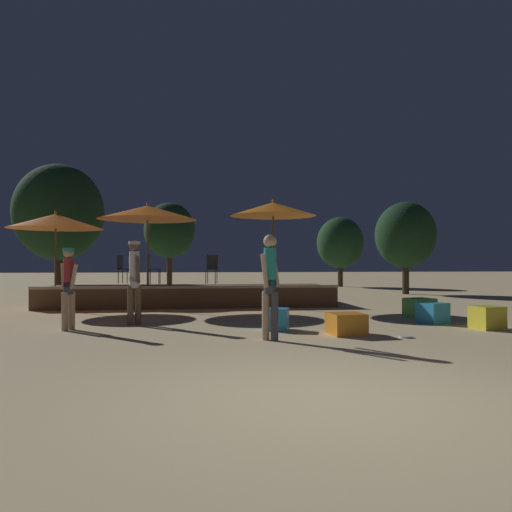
% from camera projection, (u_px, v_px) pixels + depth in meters
% --- Properties ---
extents(ground_plane, '(120.00, 120.00, 0.00)m').
position_uv_depth(ground_plane, '(335.00, 400.00, 4.87)').
color(ground_plane, '#D1B784').
extents(wooden_deck, '(8.76, 2.79, 0.67)m').
position_uv_depth(wooden_deck, '(189.00, 296.00, 15.62)').
color(wooden_deck, brown).
rests_on(wooden_deck, ground).
extents(patio_umbrella_0, '(2.80, 2.80, 3.04)m').
position_uv_depth(patio_umbrella_0, '(148.00, 213.00, 14.24)').
color(patio_umbrella_0, brown).
rests_on(patio_umbrella_0, ground).
extents(patio_umbrella_1, '(2.52, 2.52, 3.18)m').
position_uv_depth(patio_umbrella_1, '(273.00, 209.00, 14.61)').
color(patio_umbrella_1, brown).
rests_on(patio_umbrella_1, ground).
extents(patio_umbrella_2, '(2.60, 2.60, 2.78)m').
position_uv_depth(patio_umbrella_2, '(56.00, 221.00, 14.03)').
color(patio_umbrella_2, brown).
rests_on(patio_umbrella_2, ground).
extents(cube_seat_0, '(0.60, 0.60, 0.46)m').
position_uv_depth(cube_seat_0, '(487.00, 318.00, 10.03)').
color(cube_seat_0, yellow).
rests_on(cube_seat_0, ground).
extents(cube_seat_1, '(0.56, 0.56, 0.43)m').
position_uv_depth(cube_seat_1, '(277.00, 319.00, 9.89)').
color(cube_seat_1, '#2D9EDB').
rests_on(cube_seat_1, ground).
extents(cube_seat_2, '(0.68, 0.68, 0.40)m').
position_uv_depth(cube_seat_2, '(346.00, 324.00, 9.25)').
color(cube_seat_2, orange).
rests_on(cube_seat_2, ground).
extents(cube_seat_3, '(0.68, 0.68, 0.45)m').
position_uv_depth(cube_seat_3, '(433.00, 313.00, 10.98)').
color(cube_seat_3, '#2D9EDB').
rests_on(cube_seat_3, ground).
extents(cube_seat_4, '(0.72, 0.72, 0.46)m').
position_uv_depth(cube_seat_4, '(420.00, 308.00, 12.15)').
color(cube_seat_4, '#4CC651').
rests_on(cube_seat_4, ground).
extents(person_0, '(0.32, 0.48, 1.81)m').
position_uv_depth(person_0, '(134.00, 277.00, 10.72)').
color(person_0, brown).
rests_on(person_0, ground).
extents(person_1, '(0.43, 0.37, 1.63)m').
position_uv_depth(person_1, '(68.00, 285.00, 9.85)').
color(person_1, tan).
rests_on(person_1, ground).
extents(person_3, '(0.43, 0.49, 1.82)m').
position_uv_depth(person_3, '(270.00, 282.00, 8.58)').
color(person_3, tan).
rests_on(person_3, ground).
extents(bistro_chair_0, '(0.42, 0.42, 0.90)m').
position_uv_depth(bistro_chair_0, '(212.00, 266.00, 15.77)').
color(bistro_chair_0, '#2D3338').
rests_on(bistro_chair_0, wooden_deck).
extents(bistro_chair_1, '(0.40, 0.40, 0.90)m').
position_uv_depth(bistro_chair_1, '(152.00, 266.00, 15.31)').
color(bistro_chair_1, '#1E4C47').
rests_on(bistro_chair_1, wooden_deck).
extents(bistro_chair_2, '(0.43, 0.43, 0.90)m').
position_uv_depth(bistro_chair_2, '(122.00, 266.00, 16.00)').
color(bistro_chair_2, '#2D3338').
rests_on(bistro_chair_2, wooden_deck).
extents(frisbee_disc, '(0.24, 0.24, 0.03)m').
position_uv_depth(frisbee_disc, '(406.00, 337.00, 8.89)').
color(frisbee_disc, white).
rests_on(frisbee_disc, ground).
extents(background_tree_0, '(2.65, 2.65, 4.46)m').
position_uv_depth(background_tree_0, '(170.00, 231.00, 26.10)').
color(background_tree_0, '#3D2B1C').
rests_on(background_tree_0, ground).
extents(background_tree_1, '(2.54, 2.54, 3.80)m').
position_uv_depth(background_tree_1, '(340.00, 243.00, 27.21)').
color(background_tree_1, '#3D2B1C').
rests_on(background_tree_1, ground).
extents(background_tree_2, '(2.53, 2.53, 3.88)m').
position_uv_depth(background_tree_2, '(405.00, 235.00, 20.98)').
color(background_tree_2, '#3D2B1C').
rests_on(background_tree_2, ground).
extents(background_tree_3, '(3.38, 3.38, 5.12)m').
position_uv_depth(background_tree_3, '(59.00, 213.00, 19.19)').
color(background_tree_3, '#3D2B1C').
rests_on(background_tree_3, ground).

